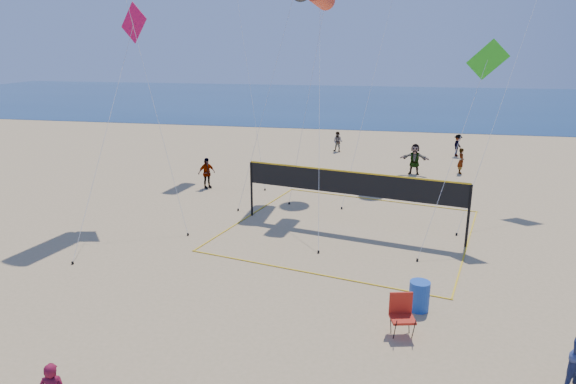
# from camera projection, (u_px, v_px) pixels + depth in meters

# --- Properties ---
(ocean) EXTENTS (140.00, 50.00, 0.03)m
(ocean) POSITION_uv_depth(u_px,v_px,m) (368.00, 101.00, 69.52)
(ocean) COLOR navy
(ocean) RESTS_ON ground
(far_person_0) EXTENTS (0.96, 0.98, 1.65)m
(far_person_0) POSITION_uv_depth(u_px,v_px,m) (207.00, 173.00, 27.45)
(far_person_0) COLOR gray
(far_person_0) RESTS_ON ground
(far_person_1) EXTENTS (1.75, 0.75, 1.82)m
(far_person_1) POSITION_uv_depth(u_px,v_px,m) (415.00, 159.00, 30.36)
(far_person_1) COLOR gray
(far_person_1) RESTS_ON ground
(far_person_2) EXTENTS (0.42, 0.59, 1.54)m
(far_person_2) POSITION_uv_depth(u_px,v_px,m) (461.00, 161.00, 30.53)
(far_person_2) COLOR gray
(far_person_2) RESTS_ON ground
(far_person_3) EXTENTS (0.81, 0.69, 1.44)m
(far_person_3) POSITION_uv_depth(u_px,v_px,m) (338.00, 142.00, 36.74)
(far_person_3) COLOR gray
(far_person_3) RESTS_ON ground
(far_person_4) EXTENTS (0.92, 1.13, 1.52)m
(far_person_4) POSITION_uv_depth(u_px,v_px,m) (458.00, 145.00, 35.23)
(far_person_4) COLOR gray
(far_person_4) RESTS_ON ground
(camp_chair) EXTENTS (0.74, 0.86, 1.27)m
(camp_chair) POSITION_uv_depth(u_px,v_px,m) (402.00, 312.00, 13.61)
(camp_chair) COLOR red
(camp_chair) RESTS_ON ground
(trash_barrel) EXTENTS (0.72, 0.72, 0.89)m
(trash_barrel) POSITION_uv_depth(u_px,v_px,m) (419.00, 296.00, 14.90)
(trash_barrel) COLOR #1A4AAE
(trash_barrel) RESTS_ON ground
(volleyball_net) EXTENTS (11.25, 11.14, 2.53)m
(volleyball_net) POSITION_uv_depth(u_px,v_px,m) (351.00, 190.00, 20.99)
(volleyball_net) COLOR black
(volleyball_net) RESTS_ON ground
(kite_3) EXTENTS (1.58, 6.93, 9.20)m
(kite_3) POSITION_uv_depth(u_px,v_px,m) (131.00, 33.00, 21.77)
(kite_3) COLOR #BA0A49
(kite_3) RESTS_ON ground
(kite_4) EXTENTS (3.12, 4.13, 7.69)m
(kite_4) POSITION_uv_depth(u_px,v_px,m) (484.00, 70.00, 19.56)
(kite_4) COLOR green
(kite_4) RESTS_ON ground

